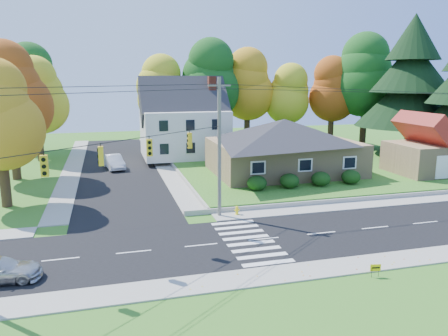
% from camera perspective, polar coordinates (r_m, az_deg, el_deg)
% --- Properties ---
extents(ground, '(120.00, 120.00, 0.00)m').
position_cam_1_polar(ground, '(27.82, 5.18, -9.24)').
color(ground, '#3D7923').
extents(road_main, '(90.00, 8.00, 0.02)m').
position_cam_1_polar(road_main, '(27.82, 5.18, -9.22)').
color(road_main, black).
rests_on(road_main, ground).
extents(road_cross, '(8.00, 44.00, 0.02)m').
position_cam_1_polar(road_cross, '(51.30, -13.58, 0.24)').
color(road_cross, black).
rests_on(road_cross, ground).
extents(sidewalk_north, '(90.00, 2.00, 0.08)m').
position_cam_1_polar(sidewalk_north, '(32.27, 2.09, -6.14)').
color(sidewalk_north, '#9C9A90').
rests_on(sidewalk_north, ground).
extents(sidewalk_south, '(90.00, 2.00, 0.08)m').
position_cam_1_polar(sidewalk_south, '(23.56, 9.51, -13.27)').
color(sidewalk_south, '#9C9A90').
rests_on(sidewalk_south, ground).
extents(lawn, '(30.00, 30.00, 0.50)m').
position_cam_1_polar(lawn, '(51.37, 10.69, 0.65)').
color(lawn, '#3D7923').
rests_on(lawn, ground).
extents(ranch_house, '(14.60, 10.60, 5.40)m').
position_cam_1_polar(ranch_house, '(44.32, 7.81, 2.96)').
color(ranch_house, tan).
rests_on(ranch_house, lawn).
extents(colonial_house, '(10.40, 8.40, 9.60)m').
position_cam_1_polar(colonial_house, '(53.39, -5.19, 5.92)').
color(colonial_house, silver).
rests_on(colonial_house, lawn).
extents(garage, '(7.30, 6.30, 4.60)m').
position_cam_1_polar(garage, '(48.37, 25.20, 2.17)').
color(garage, tan).
rests_on(garage, lawn).
extents(hedge_row, '(10.70, 1.70, 1.27)m').
position_cam_1_polar(hedge_row, '(38.97, 10.58, -1.52)').
color(hedge_row, '#163A10').
rests_on(hedge_row, lawn).
extents(traffic_infrastructure, '(38.10, 10.66, 10.00)m').
position_cam_1_polar(traffic_infrastructure, '(27.63, 4.11, 1.72)').
color(traffic_infrastructure, '#666059').
rests_on(traffic_infrastructure, ground).
extents(tree_lot_0, '(6.72, 6.72, 12.51)m').
position_cam_1_polar(tree_lot_0, '(58.78, -8.29, 10.01)').
color(tree_lot_0, '#3F2A19').
rests_on(tree_lot_0, lawn).
extents(tree_lot_1, '(7.84, 7.84, 14.60)m').
position_cam_1_polar(tree_lot_1, '(58.81, -2.28, 11.40)').
color(tree_lot_1, '#3F2A19').
rests_on(tree_lot_1, lawn).
extents(tree_lot_2, '(7.28, 7.28, 13.56)m').
position_cam_1_polar(tree_lot_2, '(61.40, 3.07, 10.79)').
color(tree_lot_2, '#3F2A19').
rests_on(tree_lot_2, lawn).
extents(tree_lot_3, '(6.16, 6.16, 11.47)m').
position_cam_1_polar(tree_lot_3, '(62.64, 8.65, 9.50)').
color(tree_lot_3, '#3F2A19').
rests_on(tree_lot_3, lawn).
extents(tree_lot_4, '(6.72, 6.72, 12.51)m').
position_cam_1_polar(tree_lot_4, '(64.39, 14.00, 9.93)').
color(tree_lot_4, '#3F2A19').
rests_on(tree_lot_4, lawn).
extents(tree_lot_5, '(8.40, 8.40, 15.64)m').
position_cam_1_polar(tree_lot_5, '(64.71, 18.12, 11.45)').
color(tree_lot_5, '#3F2A19').
rests_on(tree_lot_5, lawn).
extents(conifer_east_a, '(12.80, 12.80, 16.96)m').
position_cam_1_polar(conifer_east_a, '(58.77, 23.20, 10.26)').
color(conifer_east_a, '#3F2A19').
rests_on(conifer_east_a, lawn).
extents(tree_west_1, '(7.28, 7.28, 13.56)m').
position_cam_1_polar(tree_west_1, '(47.18, -26.29, 8.74)').
color(tree_west_1, '#3F2A19').
rests_on(tree_west_1, ground).
extents(tree_west_2, '(6.72, 6.72, 12.51)m').
position_cam_1_polar(tree_west_2, '(56.90, -23.35, 8.63)').
color(tree_west_2, '#3F2A19').
rests_on(tree_west_2, ground).
extents(tree_west_3, '(7.84, 7.84, 14.60)m').
position_cam_1_polar(tree_west_3, '(65.07, -24.25, 9.98)').
color(tree_west_3, '#3F2A19').
rests_on(tree_west_3, ground).
extents(white_car, '(2.45, 4.90, 1.54)m').
position_cam_1_polar(white_car, '(49.80, -14.18, 0.78)').
color(white_car, silver).
rests_on(white_car, road_cross).
extents(fire_hydrant, '(0.41, 0.32, 0.72)m').
position_cam_1_polar(fire_hydrant, '(32.20, 1.70, -5.60)').
color(fire_hydrant, yellow).
rests_on(fire_hydrant, ground).
extents(yard_sign, '(0.54, 0.14, 0.68)m').
position_cam_1_polar(yard_sign, '(23.91, 19.18, -12.23)').
color(yard_sign, black).
rests_on(yard_sign, ground).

